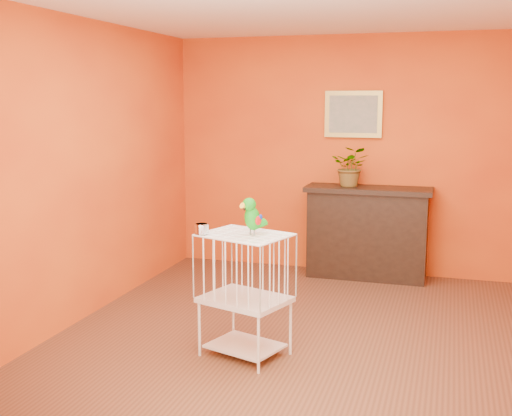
% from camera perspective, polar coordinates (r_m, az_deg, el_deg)
% --- Properties ---
extents(ground, '(4.50, 4.50, 0.00)m').
position_cam_1_polar(ground, '(5.26, 4.49, -11.69)').
color(ground, brown).
rests_on(ground, ground).
extents(room_shell, '(4.50, 4.50, 4.50)m').
position_cam_1_polar(room_shell, '(4.91, 4.74, 5.80)').
color(room_shell, '#DD5814').
rests_on(room_shell, ground).
extents(console_cabinet, '(1.33, 0.48, 0.99)m').
position_cam_1_polar(console_cabinet, '(7.00, 9.85, -2.16)').
color(console_cabinet, black).
rests_on(console_cabinet, ground).
extents(potted_plant, '(0.40, 0.44, 0.33)m').
position_cam_1_polar(potted_plant, '(6.90, 8.41, 3.26)').
color(potted_plant, '#26722D').
rests_on(potted_plant, console_cabinet).
extents(framed_picture, '(0.62, 0.04, 0.50)m').
position_cam_1_polar(framed_picture, '(7.08, 8.64, 8.25)').
color(framed_picture, '#AD8F3D').
rests_on(framed_picture, room_shell).
extents(birdcage, '(0.72, 0.63, 0.93)m').
position_cam_1_polar(birdcage, '(4.81, -0.99, -7.59)').
color(birdcage, white).
rests_on(birdcage, ground).
extents(feed_cup, '(0.10, 0.10, 0.07)m').
position_cam_1_polar(feed_cup, '(4.71, -4.86, -1.84)').
color(feed_cup, silver).
rests_on(feed_cup, birdcage).
extents(parrot, '(0.18, 0.24, 0.28)m').
position_cam_1_polar(parrot, '(4.65, -0.34, -0.69)').
color(parrot, '#59544C').
rests_on(parrot, birdcage).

